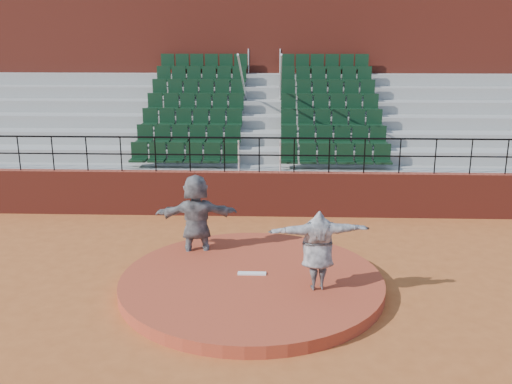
# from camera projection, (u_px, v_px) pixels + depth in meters

# --- Properties ---
(ground) EXTENTS (90.00, 90.00, 0.00)m
(ground) POSITION_uv_depth(u_px,v_px,m) (252.00, 288.00, 11.98)
(ground) COLOR #AB5626
(ground) RESTS_ON ground
(pitchers_mound) EXTENTS (5.50, 5.50, 0.25)m
(pitchers_mound) POSITION_uv_depth(u_px,v_px,m) (252.00, 282.00, 11.95)
(pitchers_mound) COLOR #A43D24
(pitchers_mound) RESTS_ON ground
(pitching_rubber) EXTENTS (0.60, 0.15, 0.03)m
(pitching_rubber) POSITION_uv_depth(u_px,v_px,m) (252.00, 273.00, 12.06)
(pitching_rubber) COLOR white
(pitching_rubber) RESTS_ON pitchers_mound
(boundary_wall) EXTENTS (24.00, 0.30, 1.30)m
(boundary_wall) POSITION_uv_depth(u_px,v_px,m) (259.00, 194.00, 16.62)
(boundary_wall) COLOR maroon
(boundary_wall) RESTS_ON ground
(wall_railing) EXTENTS (24.04, 0.05, 1.03)m
(wall_railing) POSITION_uv_depth(u_px,v_px,m) (259.00, 147.00, 16.25)
(wall_railing) COLOR black
(wall_railing) RESTS_ON boundary_wall
(seating_deck) EXTENTS (24.00, 5.97, 4.63)m
(seating_deck) POSITION_uv_depth(u_px,v_px,m) (262.00, 144.00, 19.92)
(seating_deck) COLOR gray
(seating_deck) RESTS_ON ground
(press_box_facade) EXTENTS (24.00, 3.00, 7.10)m
(press_box_facade) POSITION_uv_depth(u_px,v_px,m) (265.00, 74.00, 23.16)
(press_box_facade) COLOR maroon
(press_box_facade) RESTS_ON ground
(pitcher) EXTENTS (2.05, 0.82, 1.62)m
(pitcher) POSITION_uv_depth(u_px,v_px,m) (318.00, 250.00, 11.19)
(pitcher) COLOR black
(pitcher) RESTS_ON pitchers_mound
(fielder) EXTENTS (1.98, 0.85, 2.07)m
(fielder) POSITION_uv_depth(u_px,v_px,m) (196.00, 218.00, 13.24)
(fielder) COLOR black
(fielder) RESTS_ON ground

